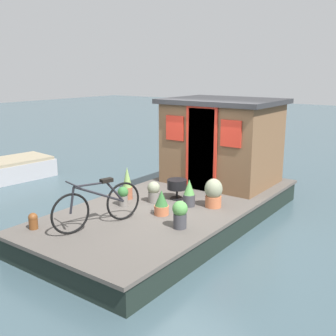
# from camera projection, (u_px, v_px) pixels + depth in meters

# --- Properties ---
(ground_plane) EXTENTS (60.00, 60.00, 0.00)m
(ground_plane) POSITION_uv_depth(u_px,v_px,m) (174.00, 224.00, 7.84)
(ground_plane) COLOR #384C54
(houseboat_deck) EXTENTS (5.84, 2.71, 0.44)m
(houseboat_deck) POSITION_uv_depth(u_px,v_px,m) (174.00, 213.00, 7.79)
(houseboat_deck) COLOR #4C4742
(houseboat_deck) RESTS_ON ground_plane
(houseboat_cabin) EXTENTS (1.91, 2.40, 1.84)m
(houseboat_cabin) POSITION_uv_depth(u_px,v_px,m) (222.00, 141.00, 8.94)
(houseboat_cabin) COLOR brown
(houseboat_cabin) RESTS_ON houseboat_deck
(bicycle) EXTENTS (1.56, 0.55, 0.77)m
(bicycle) POSITION_uv_depth(u_px,v_px,m) (98.00, 205.00, 6.44)
(bicycle) COLOR black
(bicycle) RESTS_ON houseboat_deck
(potted_plant_lavender) EXTENTS (0.20, 0.20, 0.36)m
(potted_plant_lavender) POSITION_uv_depth(u_px,v_px,m) (123.00, 195.00, 7.49)
(potted_plant_lavender) COLOR slate
(potted_plant_lavender) RESTS_ON houseboat_deck
(potted_plant_mint) EXTENTS (0.25, 0.25, 0.44)m
(potted_plant_mint) POSITION_uv_depth(u_px,v_px,m) (161.00, 203.00, 7.01)
(potted_plant_mint) COLOR #B2603D
(potted_plant_mint) RESTS_ON houseboat_deck
(potted_plant_thyme) EXTENTS (0.25, 0.25, 0.45)m
(potted_plant_thyme) POSITION_uv_depth(u_px,v_px,m) (180.00, 214.00, 6.40)
(potted_plant_thyme) COLOR #38383D
(potted_plant_thyme) RESTS_ON houseboat_deck
(potted_plant_succulent) EXTENTS (0.22, 0.22, 0.50)m
(potted_plant_succulent) POSITION_uv_depth(u_px,v_px,m) (189.00, 194.00, 7.45)
(potted_plant_succulent) COLOR #38383D
(potted_plant_succulent) RESTS_ON houseboat_deck
(potted_plant_sage) EXTENTS (0.24, 0.24, 0.40)m
(potted_plant_sage) POSITION_uv_depth(u_px,v_px,m) (154.00, 191.00, 7.68)
(potted_plant_sage) COLOR slate
(potted_plant_sage) RESTS_ON houseboat_deck
(potted_plant_geranium) EXTENTS (0.32, 0.32, 0.53)m
(potted_plant_geranium) POSITION_uv_depth(u_px,v_px,m) (213.00, 193.00, 7.40)
(potted_plant_geranium) COLOR #B2603D
(potted_plant_geranium) RESTS_ON houseboat_deck
(potted_plant_rosemary) EXTENTS (0.20, 0.20, 0.64)m
(potted_plant_rosemary) POSITION_uv_depth(u_px,v_px,m) (127.00, 184.00, 7.86)
(potted_plant_rosemary) COLOR #935138
(potted_plant_rosemary) RESTS_ON houseboat_deck
(charcoal_grill) EXTENTS (0.38, 0.38, 0.39)m
(charcoal_grill) POSITION_uv_depth(u_px,v_px,m) (177.00, 185.00, 7.86)
(charcoal_grill) COLOR black
(charcoal_grill) RESTS_ON houseboat_deck
(mooring_bollard) EXTENTS (0.15, 0.15, 0.26)m
(mooring_bollard) POSITION_uv_depth(u_px,v_px,m) (33.00, 221.00, 6.39)
(mooring_bollard) COLOR brown
(mooring_bollard) RESTS_ON houseboat_deck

